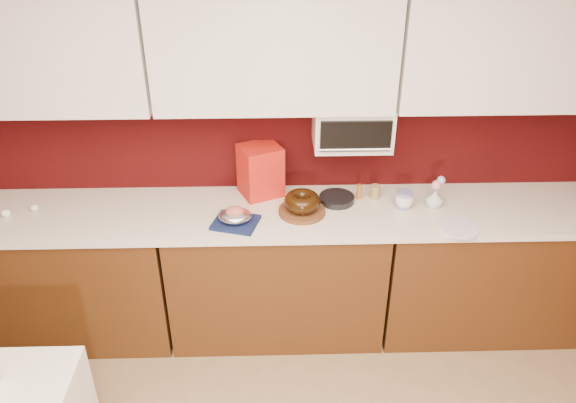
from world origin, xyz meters
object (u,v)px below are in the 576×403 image
Objects in this scene: bundt_cake at (302,201)px; pandoro_box at (260,170)px; blue_jar at (404,199)px; coffee_mug at (404,200)px; flower_vase at (435,198)px; toaster_oven at (352,125)px; foil_ham_nest at (235,216)px.

pandoro_box is at bearing 134.84° from bundt_cake.
bundt_cake is 0.62m from blue_jar.
flower_vase reaches higher than coffee_mug.
coffee_mug is 0.84× the size of flower_vase.
toaster_oven is 0.53m from bundt_cake.
pandoro_box is at bearing 169.53° from flower_vase.
flower_vase reaches higher than foil_ham_nest.
coffee_mug is at bearing -24.51° from toaster_oven.
toaster_oven is 3.62× the size of flower_vase.
pandoro_box reaches higher than coffee_mug.
foil_ham_nest is 1.82× the size of coffee_mug.
blue_jar is at bearing -24.63° from toaster_oven.
bundt_cake is at bearing -176.13° from flower_vase.
pandoro_box is 0.89m from coffee_mug.
toaster_oven is at bearing 155.37° from blue_jar.
toaster_oven is at bearing 164.02° from flower_vase.
blue_jar is (0.86, -0.20, -0.11)m from pandoro_box.
foil_ham_nest is 1.71× the size of blue_jar.
pandoro_box is at bearing 167.23° from blue_jar.
toaster_oven is 2.11× the size of bundt_cake.
pandoro_box is 0.89m from blue_jar.
flower_vase is (0.18, 0.00, 0.01)m from coffee_mug.
bundt_cake is 0.36m from pandoro_box.
blue_jar is at bearing 9.10° from foil_ham_nest.
toaster_oven is at bearing 24.13° from foil_ham_nest.
coffee_mug is (1.01, 0.16, -0.00)m from foil_ham_nest.
flower_vase is at bearing 7.82° from foil_ham_nest.
foil_ham_nest is (-0.69, -0.31, -0.42)m from toaster_oven.
bundt_cake is at bearing -69.52° from pandoro_box.
toaster_oven is 0.86m from foil_ham_nest.
toaster_oven reaches higher than flower_vase.
pandoro_box is 2.92× the size of blue_jar.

